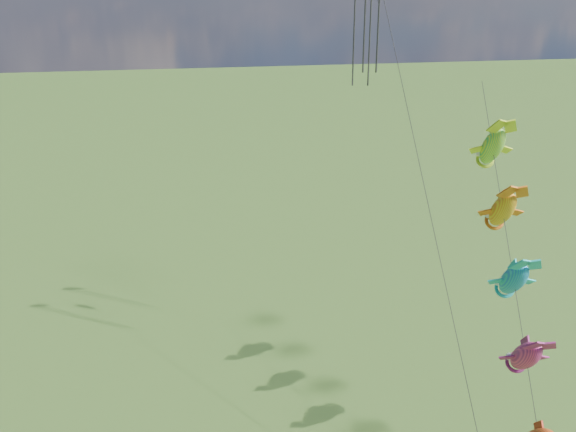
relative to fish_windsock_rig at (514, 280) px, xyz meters
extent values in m
cylinder|color=black|center=(-0.18, -0.91, -0.93)|extent=(3.13, 15.53, 15.86)
ellipsoid|color=#D83374|center=(-0.43, -2.15, -2.19)|extent=(1.37, 2.65, 2.52)
ellipsoid|color=blue|center=(0.00, 0.02, 0.02)|extent=(1.37, 2.65, 2.52)
ellipsoid|color=yellow|center=(0.44, 2.19, 2.24)|extent=(1.37, 2.65, 2.52)
ellipsoid|color=green|center=(0.87, 4.36, 4.46)|extent=(1.37, 2.65, 2.52)
cylinder|color=black|center=(-3.15, 1.72, 2.69)|extent=(0.85, 17.07, 23.10)
cylinder|color=black|center=(-3.95, 10.25, 9.98)|extent=(0.08, 0.08, 7.39)
cylinder|color=black|center=(-3.16, 10.25, 9.98)|extent=(0.08, 0.08, 7.39)
camera|label=1|loc=(-13.72, -21.27, 11.36)|focal=40.00mm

